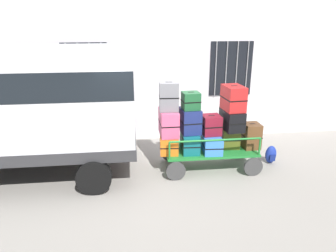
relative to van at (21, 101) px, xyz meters
name	(u,v)px	position (x,y,z in m)	size (l,w,h in m)	color
ground_plane	(161,172)	(2.91, -0.23, -1.71)	(40.00, 40.00, 0.00)	gray
building_wall	(152,51)	(2.91, 2.09, 0.78)	(12.00, 0.38, 5.00)	silver
van	(21,101)	(0.00, 0.00, 0.00)	(4.70, 2.11, 2.79)	silver
luggage_cart	(210,153)	(4.05, -0.14, -1.33)	(2.17, 1.07, 0.48)	#1E722D
cart_railing	(211,135)	(4.05, -0.14, -0.90)	(2.05, 0.93, 0.41)	#1E722D
suitcase_left_bottom	(169,143)	(3.09, -0.15, -1.04)	(0.45, 0.66, 0.39)	orange
suitcase_left_middle	(169,122)	(3.09, -0.11, -0.56)	(0.41, 0.69, 0.57)	#CC4C72
suitcase_left_top	(169,96)	(3.09, -0.14, 0.04)	(0.43, 0.38, 0.63)	slate
suitcase_midleft_bottom	(190,141)	(3.57, -0.15, -1.02)	(0.41, 0.76, 0.43)	#0F5960
suitcase_midleft_middle	(190,121)	(3.57, -0.12, -0.53)	(0.46, 0.57, 0.55)	navy
suitcase_midleft_top	(191,101)	(3.57, -0.15, -0.07)	(0.40, 0.39, 0.38)	#194C28
suitcase_center_bottom	(211,142)	(4.05, -0.18, -1.05)	(0.45, 0.86, 0.37)	#3372C6
suitcase_center_middle	(211,125)	(4.05, -0.14, -0.65)	(0.44, 0.45, 0.44)	maroon
suitcase_midright_bottom	(230,138)	(4.53, -0.10, -1.00)	(0.43, 0.37, 0.47)	#4C5119
suitcase_midright_middle	(232,120)	(4.53, -0.13, -0.55)	(0.45, 0.71, 0.45)	black
suitcase_midright_top	(233,98)	(4.53, -0.13, -0.04)	(0.46, 0.64, 0.55)	#B21E1E
suitcase_right_bottom	(251,136)	(5.01, -0.16, -0.94)	(0.39, 0.42, 0.59)	brown
backpack	(271,155)	(5.59, -0.06, -1.49)	(0.27, 0.22, 0.44)	navy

